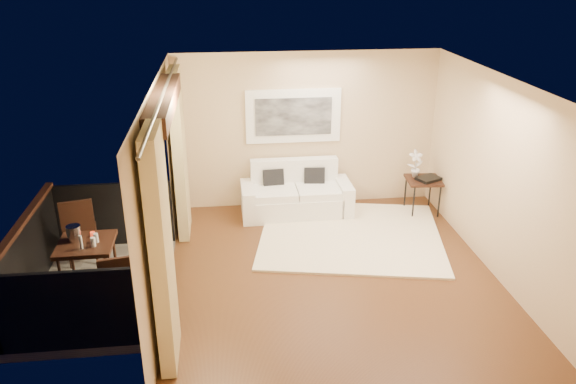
{
  "coord_description": "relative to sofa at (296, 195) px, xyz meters",
  "views": [
    {
      "loc": [
        -1.42,
        -6.72,
        4.12
      ],
      "look_at": [
        -0.56,
        0.52,
        1.05
      ],
      "focal_mm": 35.0,
      "sensor_mm": 36.0,
      "label": 1
    }
  ],
  "objects": [
    {
      "name": "orchid",
      "position": [
        2.04,
        -0.13,
        0.54
      ],
      "size": [
        0.27,
        0.2,
        0.48
      ],
      "primitive_type": "imported",
      "rotation": [
        0.0,
        0.0,
        0.11
      ],
      "color": "white",
      "rests_on": "side_table"
    },
    {
      "name": "curtains",
      "position": [
        -1.87,
        -2.09,
        1.02
      ],
      "size": [
        0.16,
        4.8,
        2.64
      ],
      "color": "#D2BD81",
      "rests_on": "ground"
    },
    {
      "name": "room_shell",
      "position": [
        -1.89,
        -2.09,
        2.2
      ],
      "size": [
        5.0,
        6.4,
        5.0
      ],
      "color": "white",
      "rests_on": "ground"
    },
    {
      "name": "vase",
      "position": [
        -2.98,
        -2.48,
        0.58
      ],
      "size": [
        0.04,
        0.04,
        0.18
      ],
      "primitive_type": "cylinder",
      "color": "silver",
      "rests_on": "bistro_table"
    },
    {
      "name": "tray",
      "position": [
        2.23,
        -0.29,
        0.32
      ],
      "size": [
        0.46,
        0.41,
        0.05
      ],
      "primitive_type": "cube",
      "rotation": [
        0.0,
        0.0,
        0.43
      ],
      "color": "black",
      "rests_on": "side_table"
    },
    {
      "name": "balcony",
      "position": [
        -3.07,
        -2.09,
        -0.14
      ],
      "size": [
        1.81,
        2.6,
        1.17
      ],
      "color": "#605B56",
      "rests_on": "ground"
    },
    {
      "name": "candle",
      "position": [
        -2.91,
        -2.17,
        0.52
      ],
      "size": [
        0.06,
        0.06,
        0.07
      ],
      "primitive_type": "cylinder",
      "color": "red",
      "rests_on": "bistro_table"
    },
    {
      "name": "floor",
      "position": [
        0.24,
        -2.09,
        -0.32
      ],
      "size": [
        5.0,
        5.0,
        0.0
      ],
      "primitive_type": "plane",
      "color": "#59331A",
      "rests_on": "ground"
    },
    {
      "name": "glass_b",
      "position": [
        -2.83,
        -2.32,
        0.55
      ],
      "size": [
        0.06,
        0.06,
        0.12
      ],
      "primitive_type": "cylinder",
      "color": "silver",
      "rests_on": "bistro_table"
    },
    {
      "name": "ice_bucket",
      "position": [
        -3.11,
        -2.23,
        0.59
      ],
      "size": [
        0.18,
        0.18,
        0.2
      ],
      "primitive_type": "cylinder",
      "color": "silver",
      "rests_on": "bistro_table"
    },
    {
      "name": "rug",
      "position": [
        0.75,
        -1.01,
        -0.3
      ],
      "size": [
        3.25,
        2.97,
        0.04
      ],
      "primitive_type": "cube",
      "rotation": [
        0.0,
        0.0,
        -0.2
      ],
      "color": "#FFF1CD",
      "rests_on": "floor"
    },
    {
      "name": "glass_a",
      "position": [
        -2.85,
        -2.43,
        0.55
      ],
      "size": [
        0.06,
        0.06,
        0.12
      ],
      "primitive_type": "cylinder",
      "color": "white",
      "rests_on": "bistro_table"
    },
    {
      "name": "balcony_chair_near",
      "position": [
        -2.51,
        -3.0,
        0.19
      ],
      "size": [
        0.44,
        0.45,
        0.89
      ],
      "rotation": [
        0.0,
        0.0,
        0.17
      ],
      "color": "black",
      "rests_on": "balcony"
    },
    {
      "name": "bistro_table",
      "position": [
        -2.97,
        -2.32,
        0.41
      ],
      "size": [
        0.69,
        0.69,
        0.81
      ],
      "rotation": [
        0.0,
        0.0,
        0.01
      ],
      "color": "black",
      "rests_on": "balcony"
    },
    {
      "name": "sofa",
      "position": [
        0.0,
        0.0,
        0.0
      ],
      "size": [
        1.88,
        0.82,
        0.9
      ],
      "rotation": [
        0.0,
        0.0,
        0.01
      ],
      "color": "white",
      "rests_on": "floor"
    },
    {
      "name": "artwork",
      "position": [
        0.0,
        0.38,
        1.3
      ],
      "size": [
        1.62,
        0.07,
        0.92
      ],
      "color": "white",
      "rests_on": "room_shell"
    },
    {
      "name": "side_table",
      "position": [
        2.17,
        -0.25,
        0.24
      ],
      "size": [
        0.61,
        0.61,
        0.62
      ],
      "rotation": [
        0.0,
        0.0,
        -0.08
      ],
      "color": "black",
      "rests_on": "floor"
    },
    {
      "name": "balcony_chair_far",
      "position": [
        -3.28,
        -1.41,
        0.28
      ],
      "size": [
        0.53,
        0.53,
        1.03
      ],
      "rotation": [
        0.0,
        0.0,
        3.35
      ],
      "color": "black",
      "rests_on": "balcony"
    }
  ]
}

